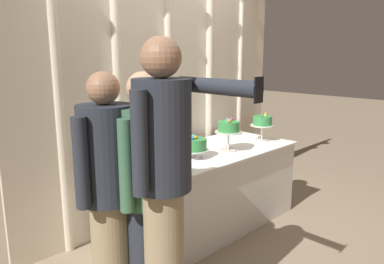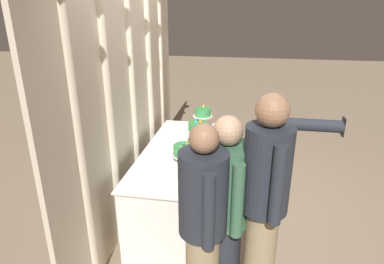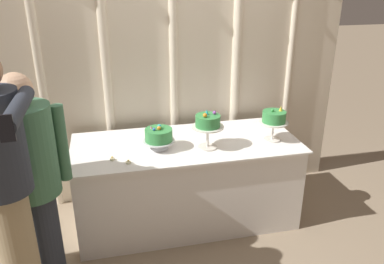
% 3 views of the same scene
% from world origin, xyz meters
% --- Properties ---
extents(ground_plane, '(24.00, 24.00, 0.00)m').
position_xyz_m(ground_plane, '(0.00, 0.00, 0.00)').
color(ground_plane, gray).
extents(draped_curtain, '(3.32, 0.16, 2.81)m').
position_xyz_m(draped_curtain, '(-0.01, 0.65, 1.46)').
color(draped_curtain, beige).
rests_on(draped_curtain, ground_plane).
extents(cake_table, '(1.93, 0.84, 0.77)m').
position_xyz_m(cake_table, '(0.00, 0.10, 0.39)').
color(cake_table, white).
rests_on(cake_table, ground_plane).
extents(cake_display_leftmost, '(0.26, 0.26, 0.21)m').
position_xyz_m(cake_display_leftmost, '(-0.24, 0.03, 0.88)').
color(cake_display_leftmost, silver).
rests_on(cake_display_leftmost, cake_table).
extents(cake_display_center, '(0.26, 0.26, 0.33)m').
position_xyz_m(cake_display_center, '(0.15, -0.04, 0.99)').
color(cake_display_center, silver).
rests_on(cake_display_center, cake_table).
extents(cake_display_rightmost, '(0.25, 0.25, 0.31)m').
position_xyz_m(cake_display_rightmost, '(0.74, -0.02, 0.97)').
color(cake_display_rightmost, silver).
rests_on(cake_display_rightmost, cake_table).
extents(tealight_far_left, '(0.04, 0.04, 0.04)m').
position_xyz_m(tealight_far_left, '(-0.63, -0.10, 0.78)').
color(tealight_far_left, beige).
rests_on(tealight_far_left, cake_table).
extents(tealight_near_left, '(0.04, 0.04, 0.03)m').
position_xyz_m(tealight_near_left, '(-0.51, -0.19, 0.78)').
color(tealight_near_left, beige).
rests_on(tealight_near_left, cake_table).
extents(guest_man_pink_jacket, '(0.49, 0.42, 1.58)m').
position_xyz_m(guest_man_pink_jacket, '(-1.34, -0.32, 0.86)').
color(guest_man_pink_jacket, '#9E8966').
rests_on(guest_man_pink_jacket, ground_plane).
extents(guest_man_dark_suit, '(0.50, 0.48, 1.58)m').
position_xyz_m(guest_man_dark_suit, '(-1.16, -0.46, 0.85)').
color(guest_man_dark_suit, '#282D38').
rests_on(guest_man_dark_suit, ground_plane).
extents(guest_girl_blue_dress, '(0.47, 0.68, 1.77)m').
position_xyz_m(guest_girl_blue_dress, '(-1.25, -0.74, 0.99)').
color(guest_girl_blue_dress, '#9E8966').
rests_on(guest_girl_blue_dress, ground_plane).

